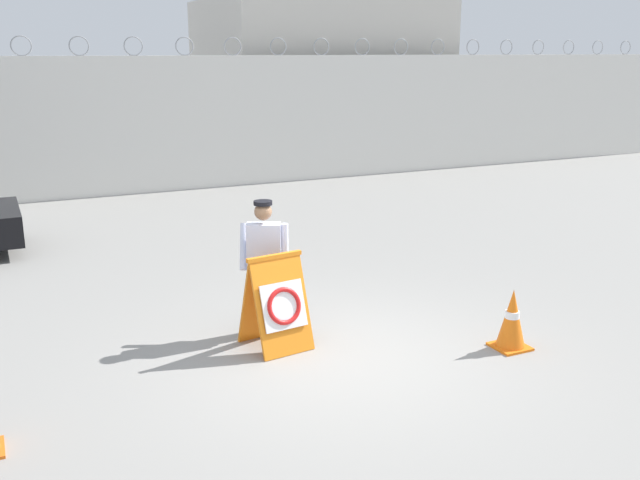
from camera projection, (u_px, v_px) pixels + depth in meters
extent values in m
plane|color=gray|center=(341.00, 357.00, 8.36)|extent=(90.00, 90.00, 0.00)
cube|color=silver|center=(138.00, 126.00, 17.67)|extent=(36.00, 0.30, 3.37)
torus|color=gray|center=(21.00, 46.00, 16.14)|extent=(0.47, 0.03, 0.47)
torus|color=gray|center=(79.00, 46.00, 16.66)|extent=(0.47, 0.03, 0.47)
torus|color=gray|center=(133.00, 46.00, 17.18)|extent=(0.47, 0.03, 0.47)
torus|color=gray|center=(184.00, 46.00, 17.70)|extent=(0.47, 0.03, 0.47)
torus|color=gray|center=(233.00, 46.00, 18.21)|extent=(0.47, 0.03, 0.47)
torus|color=gray|center=(278.00, 47.00, 18.73)|extent=(0.47, 0.03, 0.47)
torus|color=gray|center=(321.00, 47.00, 19.25)|extent=(0.47, 0.03, 0.47)
torus|color=gray|center=(362.00, 47.00, 19.77)|extent=(0.47, 0.03, 0.47)
torus|color=gray|center=(401.00, 47.00, 20.29)|extent=(0.47, 0.03, 0.47)
torus|color=gray|center=(438.00, 47.00, 20.81)|extent=(0.47, 0.03, 0.47)
torus|color=gray|center=(473.00, 47.00, 21.32)|extent=(0.47, 0.03, 0.47)
torus|color=gray|center=(506.00, 47.00, 21.84)|extent=(0.47, 0.03, 0.47)
torus|color=gray|center=(538.00, 47.00, 22.36)|extent=(0.47, 0.03, 0.47)
torus|color=gray|center=(569.00, 47.00, 22.88)|extent=(0.47, 0.03, 0.47)
torus|color=gray|center=(598.00, 47.00, 23.40)|extent=(0.47, 0.03, 0.47)
torus|color=gray|center=(625.00, 48.00, 23.91)|extent=(0.47, 0.03, 0.47)
cube|color=beige|center=(319.00, 81.00, 23.26)|extent=(7.11, 5.39, 5.03)
cube|color=orange|center=(282.00, 307.00, 8.42)|extent=(0.72, 0.46, 1.12)
cube|color=orange|center=(268.00, 298.00, 8.70)|extent=(0.72, 0.46, 1.12)
cube|color=orange|center=(274.00, 257.00, 8.41)|extent=(0.72, 0.15, 0.05)
cube|color=white|center=(284.00, 306.00, 8.39)|extent=(0.58, 0.26, 0.54)
torus|color=red|center=(284.00, 306.00, 8.38)|extent=(0.47, 0.24, 0.44)
cylinder|color=#232838|center=(272.00, 302.00, 9.01)|extent=(0.15, 0.15, 0.81)
cylinder|color=#232838|center=(258.00, 302.00, 9.01)|extent=(0.15, 0.15, 0.81)
cube|color=silver|center=(264.00, 248.00, 8.83)|extent=(0.47, 0.37, 0.62)
sphere|color=#936B4C|center=(263.00, 212.00, 8.71)|extent=(0.22, 0.22, 0.22)
cylinder|color=silver|center=(285.00, 247.00, 8.83)|extent=(0.09, 0.09, 0.59)
cylinder|color=silver|center=(244.00, 247.00, 8.93)|extent=(0.22, 0.34, 0.57)
cylinder|color=black|center=(263.00, 203.00, 8.68)|extent=(0.23, 0.23, 0.05)
cube|color=orange|center=(510.00, 346.00, 8.63)|extent=(0.41, 0.41, 0.03)
cone|color=orange|center=(512.00, 318.00, 8.53)|extent=(0.35, 0.35, 0.71)
cylinder|color=white|center=(512.00, 315.00, 8.52)|extent=(0.17, 0.17, 0.10)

